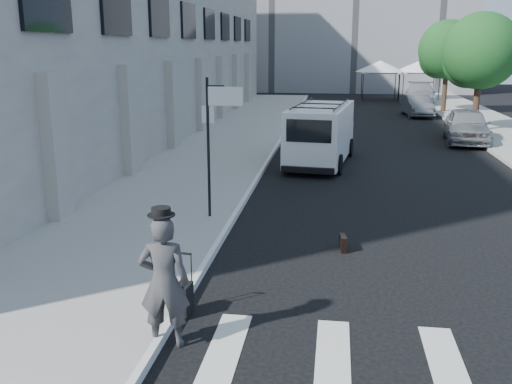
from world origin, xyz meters
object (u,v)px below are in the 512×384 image
(parked_car_b, at_px, (417,106))
(parked_car_c, at_px, (420,94))
(suitcase, at_px, (183,299))
(briefcase, at_px, (343,243))
(parked_car_a, at_px, (467,126))
(businessman, at_px, (164,282))
(cargo_van, at_px, (321,133))

(parked_car_b, distance_m, parked_car_c, 7.59)
(parked_car_b, xyz_separation_m, parked_car_c, (1.18, 7.49, 0.14))
(suitcase, distance_m, parked_car_c, 37.59)
(briefcase, distance_m, parked_car_a, 16.40)
(businessman, height_order, briefcase, businessman)
(parked_car_a, relative_size, parked_car_b, 1.15)
(briefcase, bearing_deg, parked_car_a, 61.84)
(parked_car_c, bearing_deg, parked_car_b, -90.99)
(cargo_van, bearing_deg, parked_car_a, 48.05)
(briefcase, xyz_separation_m, suitcase, (-2.67, -3.52, 0.11))
(parked_car_c, bearing_deg, suitcase, -95.44)
(briefcase, height_order, parked_car_a, parked_car_a)
(businessman, bearing_deg, parked_car_b, -111.60)
(suitcase, bearing_deg, parked_car_c, 82.18)
(suitcase, bearing_deg, parked_car_b, 81.06)
(parked_car_a, bearing_deg, parked_car_c, 95.27)
(parked_car_a, height_order, parked_car_c, parked_car_c)
(parked_car_a, distance_m, parked_car_b, 10.27)
(suitcase, xyz_separation_m, parked_car_b, (7.52, 29.08, 0.39))
(businessman, height_order, parked_car_a, businessman)
(cargo_van, bearing_deg, parked_car_b, 77.73)
(parked_car_a, height_order, parked_car_b, parked_car_a)
(cargo_van, xyz_separation_m, parked_car_a, (6.55, 5.65, -0.35))
(briefcase, xyz_separation_m, cargo_van, (-0.78, 9.68, 0.98))
(cargo_van, distance_m, parked_car_c, 24.35)
(briefcase, xyz_separation_m, parked_car_a, (5.77, 15.33, 0.63))
(businessman, distance_m, parked_car_b, 31.01)
(suitcase, height_order, parked_car_a, parked_car_a)
(suitcase, bearing_deg, briefcase, 58.30)
(briefcase, height_order, parked_car_c, parked_car_c)
(suitcase, xyz_separation_m, parked_car_c, (8.70, 36.57, 0.53))
(suitcase, xyz_separation_m, cargo_van, (1.90, 13.20, 0.87))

